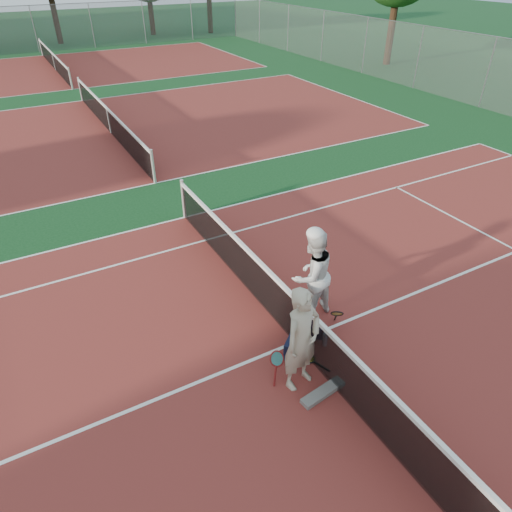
{
  "coord_description": "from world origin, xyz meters",
  "views": [
    {
      "loc": [
        -3.61,
        -5.01,
        6.0
      ],
      "look_at": [
        0.0,
        1.5,
        1.05
      ],
      "focal_mm": 32.0,
      "sensor_mm": 36.0,
      "label": 1
    }
  ],
  "objects_px": {
    "player_a": "(302,340)",
    "sports_bag_navy": "(295,347)",
    "racket_black_held": "(336,319)",
    "water_bottle": "(325,339)",
    "sports_bag_purple": "(316,331)",
    "net_main": "(297,322)",
    "racket_spare": "(308,358)",
    "player_b": "(312,275)",
    "racket_red": "(277,365)"
  },
  "relations": [
    {
      "from": "player_b",
      "to": "racket_black_held",
      "type": "relative_size",
      "value": 3.74
    },
    {
      "from": "racket_spare",
      "to": "racket_red",
      "type": "bearing_deg",
      "value": 77.43
    },
    {
      "from": "water_bottle",
      "to": "sports_bag_navy",
      "type": "bearing_deg",
      "value": 172.41
    },
    {
      "from": "racket_red",
      "to": "racket_black_held",
      "type": "relative_size",
      "value": 1.09
    },
    {
      "from": "racket_red",
      "to": "sports_bag_purple",
      "type": "xyz_separation_m",
      "value": [
        1.17,
        0.5,
        -0.15
      ]
    },
    {
      "from": "player_b",
      "to": "sports_bag_navy",
      "type": "distance_m",
      "value": 1.41
    },
    {
      "from": "player_a",
      "to": "water_bottle",
      "type": "distance_m",
      "value": 1.29
    },
    {
      "from": "player_a",
      "to": "water_bottle",
      "type": "height_order",
      "value": "player_a"
    },
    {
      "from": "sports_bag_purple",
      "to": "player_b",
      "type": "bearing_deg",
      "value": 67.19
    },
    {
      "from": "player_b",
      "to": "sports_bag_navy",
      "type": "bearing_deg",
      "value": 34.65
    },
    {
      "from": "racket_red",
      "to": "racket_black_held",
      "type": "distance_m",
      "value": 1.66
    },
    {
      "from": "sports_bag_navy",
      "to": "racket_black_held",
      "type": "bearing_deg",
      "value": 9.35
    },
    {
      "from": "player_a",
      "to": "racket_black_held",
      "type": "height_order",
      "value": "player_a"
    },
    {
      "from": "player_b",
      "to": "racket_spare",
      "type": "bearing_deg",
      "value": 46.16
    },
    {
      "from": "player_b",
      "to": "sports_bag_purple",
      "type": "height_order",
      "value": "player_b"
    },
    {
      "from": "racket_spare",
      "to": "player_b",
      "type": "bearing_deg",
      "value": -54.71
    },
    {
      "from": "player_a",
      "to": "sports_bag_navy",
      "type": "relative_size",
      "value": 4.44
    },
    {
      "from": "net_main",
      "to": "sports_bag_navy",
      "type": "bearing_deg",
      "value": -125.03
    },
    {
      "from": "sports_bag_navy",
      "to": "water_bottle",
      "type": "bearing_deg",
      "value": -7.59
    },
    {
      "from": "racket_black_held",
      "to": "sports_bag_navy",
      "type": "relative_size",
      "value": 1.17
    },
    {
      "from": "player_a",
      "to": "racket_red",
      "type": "xyz_separation_m",
      "value": [
        -0.28,
        0.27,
        -0.68
      ]
    },
    {
      "from": "player_a",
      "to": "sports_bag_navy",
      "type": "xyz_separation_m",
      "value": [
        0.28,
        0.56,
        -0.79
      ]
    },
    {
      "from": "net_main",
      "to": "player_b",
      "type": "xyz_separation_m",
      "value": [
        0.69,
        0.57,
        0.44
      ]
    },
    {
      "from": "sports_bag_purple",
      "to": "water_bottle",
      "type": "bearing_deg",
      "value": -91.25
    },
    {
      "from": "racket_black_held",
      "to": "racket_spare",
      "type": "relative_size",
      "value": 0.84
    },
    {
      "from": "racket_spare",
      "to": "water_bottle",
      "type": "height_order",
      "value": "water_bottle"
    },
    {
      "from": "racket_spare",
      "to": "sports_bag_purple",
      "type": "bearing_deg",
      "value": -67.58
    },
    {
      "from": "player_a",
      "to": "sports_bag_purple",
      "type": "distance_m",
      "value": 1.44
    },
    {
      "from": "player_a",
      "to": "racket_spare",
      "type": "height_order",
      "value": "player_a"
    },
    {
      "from": "net_main",
      "to": "player_a",
      "type": "height_order",
      "value": "player_a"
    },
    {
      "from": "racket_black_held",
      "to": "racket_spare",
      "type": "xyz_separation_m",
      "value": [
        -0.89,
        -0.37,
        -0.24
      ]
    },
    {
      "from": "player_a",
      "to": "water_bottle",
      "type": "relative_size",
      "value": 6.38
    },
    {
      "from": "player_b",
      "to": "water_bottle",
      "type": "bearing_deg",
      "value": 65.14
    },
    {
      "from": "net_main",
      "to": "racket_black_held",
      "type": "height_order",
      "value": "net_main"
    },
    {
      "from": "racket_red",
      "to": "racket_spare",
      "type": "distance_m",
      "value": 0.76
    },
    {
      "from": "water_bottle",
      "to": "racket_red",
      "type": "bearing_deg",
      "value": -169.74
    },
    {
      "from": "player_a",
      "to": "sports_bag_navy",
      "type": "bearing_deg",
      "value": 49.95
    },
    {
      "from": "sports_bag_purple",
      "to": "player_a",
      "type": "bearing_deg",
      "value": -139.11
    },
    {
      "from": "player_a",
      "to": "water_bottle",
      "type": "xyz_separation_m",
      "value": [
        0.88,
        0.48,
        -0.81
      ]
    },
    {
      "from": "player_b",
      "to": "water_bottle",
      "type": "distance_m",
      "value": 1.22
    },
    {
      "from": "sports_bag_navy",
      "to": "sports_bag_purple",
      "type": "distance_m",
      "value": 0.64
    },
    {
      "from": "racket_black_held",
      "to": "sports_bag_purple",
      "type": "height_order",
      "value": "racket_black_held"
    },
    {
      "from": "net_main",
      "to": "sports_bag_navy",
      "type": "xyz_separation_m",
      "value": [
        -0.17,
        -0.24,
        -0.34
      ]
    },
    {
      "from": "net_main",
      "to": "water_bottle",
      "type": "height_order",
      "value": "net_main"
    },
    {
      "from": "net_main",
      "to": "racket_red",
      "type": "xyz_separation_m",
      "value": [
        -0.73,
        -0.53,
        -0.23
      ]
    },
    {
      "from": "water_bottle",
      "to": "racket_spare",
      "type": "bearing_deg",
      "value": -164.83
    },
    {
      "from": "player_a",
      "to": "racket_spare",
      "type": "distance_m",
      "value": 1.09
    },
    {
      "from": "player_b",
      "to": "water_bottle",
      "type": "relative_size",
      "value": 6.32
    },
    {
      "from": "racket_black_held",
      "to": "sports_bag_purple",
      "type": "xyz_separation_m",
      "value": [
        -0.43,
        0.04,
        -0.13
      ]
    },
    {
      "from": "net_main",
      "to": "player_a",
      "type": "distance_m",
      "value": 1.02
    }
  ]
}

